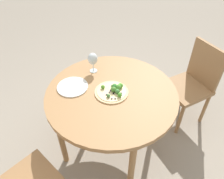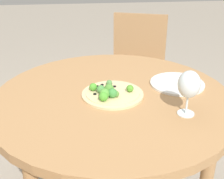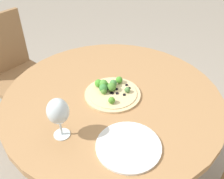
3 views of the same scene
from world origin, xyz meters
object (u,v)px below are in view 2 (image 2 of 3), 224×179
(wine_glass, at_px, (189,85))
(chair_2, at_px, (137,72))
(plate_near, at_px, (177,83))
(pizza, at_px, (110,93))

(wine_glass, bearing_deg, chair_2, -90.01)
(chair_2, distance_m, plate_near, 0.82)
(wine_glass, bearing_deg, pizza, -32.58)
(wine_glass, xyz_separation_m, plate_near, (-0.05, -0.26, -0.12))
(chair_2, bearing_deg, plate_near, -69.31)
(chair_2, bearing_deg, wine_glass, -72.65)
(pizza, bearing_deg, chair_2, -107.81)
(chair_2, height_order, plate_near, chair_2)
(wine_glass, bearing_deg, plate_near, -99.65)
(plate_near, bearing_deg, pizza, 15.46)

